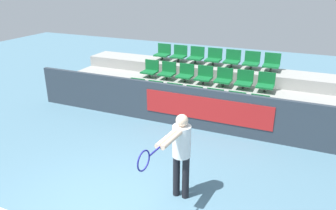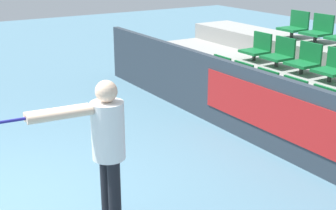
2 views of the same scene
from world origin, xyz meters
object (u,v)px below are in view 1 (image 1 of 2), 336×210
Objects in this scene: stadium_chair_7 at (150,70)px; stadium_chair_13 at (266,83)px; tennis_player at (180,149)px; stadium_chair_17 at (214,58)px; stadium_chair_6 at (259,107)px; stadium_chair_2 at (173,94)px; stadium_chair_0 at (136,89)px; stadium_chair_18 at (232,59)px; stadium_chair_20 at (272,63)px; stadium_chair_12 at (244,81)px; stadium_chair_11 at (224,78)px; stadium_chair_1 at (154,91)px; stadium_chair_16 at (196,56)px; stadium_chair_9 at (185,74)px; stadium_chair_3 at (193,97)px; stadium_chair_14 at (163,53)px; stadium_chair_10 at (204,76)px; stadium_chair_4 at (214,100)px; stadium_chair_15 at (179,54)px; stadium_chair_8 at (168,72)px; stadium_chair_19 at (251,61)px.

stadium_chair_7 is 1.00× the size of stadium_chair_13.
stadium_chair_17 is at bearing 105.65° from tennis_player.
tennis_player reaches higher than stadium_chair_6.
stadium_chair_7 is (-1.23, 1.00, 0.36)m from stadium_chair_2.
tennis_player is (2.90, -3.66, 0.42)m from stadium_chair_0.
stadium_chair_18 is 1.00× the size of stadium_chair_20.
stadium_chair_11 is at bearing 180.00° from stadium_chair_12.
stadium_chair_1 is 2.22m from stadium_chair_16.
stadium_chair_17 is at bearing 0.00° from stadium_chair_16.
stadium_chair_20 reaches higher than stadium_chair_6.
stadium_chair_3 is at bearing -58.36° from stadium_chair_9.
stadium_chair_14 is at bearing 180.00° from stadium_chair_20.
tennis_player is at bearing -77.31° from stadium_chair_10.
stadium_chair_9 is 2.69m from stadium_chair_20.
tennis_player is (2.28, -3.66, 0.42)m from stadium_chair_1.
stadium_chair_9 is 2.47m from stadium_chair_13.
stadium_chair_16 reaches higher than stadium_chair_9.
tennis_player is at bearing -70.33° from stadium_chair_9.
stadium_chair_16 is at bearing 140.94° from stadium_chair_11.
tennis_player reaches higher than stadium_chair_4.
stadium_chair_16 reaches higher than stadium_chair_0.
stadium_chair_1 is 2.46m from stadium_chair_17.
stadium_chair_17 is (1.85, 1.00, 0.36)m from stadium_chair_7.
stadium_chair_9 is 1.00× the size of stadium_chair_15.
stadium_chair_8 is 1.00× the size of stadium_chair_19.
stadium_chair_0 is 4.27m from stadium_chair_20.
stadium_chair_1 is 1.00× the size of stadium_chair_15.
stadium_chair_3 is at bearing 180.00° from stadium_chair_6.
stadium_chair_15 is at bearing 121.64° from stadium_chair_3.
stadium_chair_4 is at bearing 0.00° from stadium_chair_3.
stadium_chair_3 is 1.63m from stadium_chair_8.
stadium_chair_17 is at bearing 121.64° from stadium_chair_11.
stadium_chair_15 is (0.62, 0.00, 0.00)m from stadium_chair_14.
stadium_chair_1 is 2.13m from stadium_chair_15.
stadium_chair_16 is at bearing 180.00° from stadium_chair_18.
stadium_chair_4 is at bearing -58.36° from stadium_chair_16.
stadium_chair_2 is 1.00× the size of stadium_chair_3.
stadium_chair_9 is at bearing -151.58° from stadium_chair_19.
stadium_chair_11 reaches higher than stadium_chair_4.
stadium_chair_4 is 1.63m from stadium_chair_9.
stadium_chair_0 is at bearing -151.58° from stadium_chair_20.
stadium_chair_18 is (-1.23, 2.00, 0.72)m from stadium_chair_6.
stadium_chair_1 is 0.62m from stadium_chair_2.
stadium_chair_0 is at bearing -162.02° from stadium_chair_12.
stadium_chair_17 is at bearing 90.00° from stadium_chair_10.
stadium_chair_15 is 2.47m from stadium_chair_19.
stadium_chair_18 is 1.23m from stadium_chair_20.
stadium_chair_3 is at bearing -140.94° from stadium_chair_12.
stadium_chair_0 is at bearing 133.53° from tennis_player.
stadium_chair_19 is (-0.62, 2.00, 0.72)m from stadium_chair_6.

